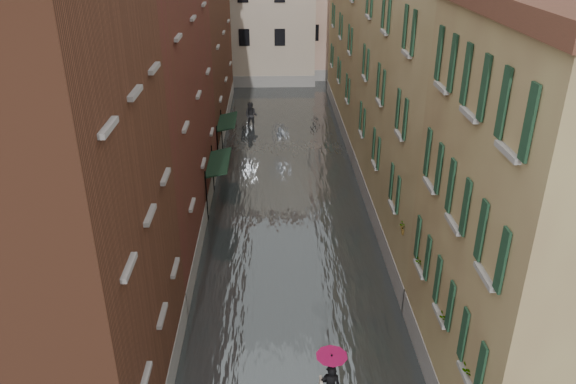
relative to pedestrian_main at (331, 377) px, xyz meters
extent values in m
plane|color=#58575A|center=(-0.85, 2.30, -1.24)|extent=(120.00, 120.00, 0.00)
cube|color=#404647|center=(-0.85, 15.30, -1.14)|extent=(10.00, 60.00, 0.20)
cube|color=brown|center=(-7.85, 0.30, 5.26)|extent=(6.00, 8.00, 13.00)
cube|color=#5A211C|center=(-7.85, 11.30, 5.01)|extent=(6.00, 14.00, 12.50)
cube|color=brown|center=(-7.85, 26.30, 5.76)|extent=(6.00, 16.00, 14.00)
cube|color=olive|center=(6.15, 0.30, 4.51)|extent=(6.00, 8.00, 11.50)
cube|color=tan|center=(6.15, 11.30, 5.26)|extent=(6.00, 14.00, 13.00)
cube|color=olive|center=(6.15, 26.30, 4.51)|extent=(6.00, 16.00, 11.50)
cube|color=#AF9E8B|center=(-3.85, 40.30, 5.26)|extent=(12.00, 9.00, 13.00)
cube|color=#D2A693|center=(5.15, 42.30, 4.76)|extent=(10.00, 9.00, 12.00)
cube|color=black|center=(-4.30, 13.37, 1.31)|extent=(1.09, 3.32, 0.31)
cylinder|color=black|center=(-4.80, 11.71, 0.16)|extent=(0.06, 0.06, 2.80)
cylinder|color=black|center=(-4.80, 15.03, 0.16)|extent=(0.06, 0.06, 2.80)
cube|color=black|center=(-4.30, 19.64, 1.31)|extent=(1.09, 3.03, 0.31)
cylinder|color=black|center=(-4.80, 18.12, 0.16)|extent=(0.06, 0.06, 2.80)
cylinder|color=black|center=(-4.80, 21.15, 0.16)|extent=(0.06, 0.06, 2.80)
cube|color=#A15534|center=(3.27, -1.97, 1.91)|extent=(0.22, 0.85, 0.18)
imported|color=#265926|center=(3.27, -1.97, 2.33)|extent=(0.59, 0.51, 0.66)
cube|color=#A15534|center=(3.27, 0.09, 1.91)|extent=(0.22, 0.85, 0.18)
imported|color=#265926|center=(3.27, 0.09, 2.33)|extent=(0.59, 0.51, 0.66)
cube|color=#A15534|center=(3.27, 2.95, 1.91)|extent=(0.22, 0.85, 0.18)
imported|color=#265926|center=(3.27, 2.95, 2.33)|extent=(0.59, 0.51, 0.66)
cube|color=#A15534|center=(3.27, 5.40, 1.91)|extent=(0.22, 0.85, 0.18)
imported|color=#265926|center=(3.27, 5.40, 2.33)|extent=(0.59, 0.51, 0.66)
cube|color=beige|center=(-0.28, 0.05, -0.29)|extent=(0.08, 0.30, 0.38)
cylinder|color=black|center=(0.00, 0.00, 0.11)|extent=(0.02, 0.02, 1.00)
cone|color=#AC0B47|center=(0.00, 0.00, 0.68)|extent=(0.93, 0.93, 0.28)
imported|color=black|center=(-3.08, 25.64, -0.29)|extent=(1.08, 0.95, 1.89)
camera|label=1|loc=(-1.64, -12.43, 12.12)|focal=35.00mm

